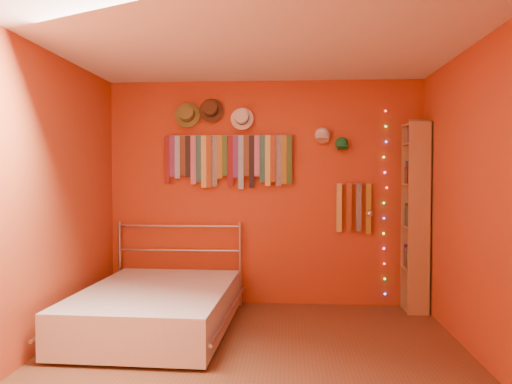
% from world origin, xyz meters
% --- Properties ---
extents(ground, '(3.50, 3.50, 0.00)m').
position_xyz_m(ground, '(0.00, 0.00, 0.00)').
color(ground, brown).
rests_on(ground, ground).
extents(back_wall, '(3.50, 0.02, 2.50)m').
position_xyz_m(back_wall, '(0.00, 1.75, 1.25)').
color(back_wall, '#9D3619').
rests_on(back_wall, ground).
extents(right_wall, '(0.02, 3.50, 2.50)m').
position_xyz_m(right_wall, '(1.75, 0.00, 1.25)').
color(right_wall, '#9D3619').
rests_on(right_wall, ground).
extents(left_wall, '(0.02, 3.50, 2.50)m').
position_xyz_m(left_wall, '(-1.75, 0.00, 1.25)').
color(left_wall, '#9D3619').
rests_on(left_wall, ground).
extents(ceiling, '(3.50, 3.50, 0.02)m').
position_xyz_m(ceiling, '(0.00, 0.00, 2.50)').
color(ceiling, white).
rests_on(ceiling, back_wall).
extents(tie_rack, '(1.45, 0.03, 0.60)m').
position_xyz_m(tie_rack, '(-0.40, 1.68, 1.64)').
color(tie_rack, '#A6A6AA').
rests_on(tie_rack, back_wall).
extents(small_tie_rack, '(0.40, 0.03, 0.56)m').
position_xyz_m(small_tie_rack, '(0.99, 1.69, 1.11)').
color(small_tie_rack, '#A6A6AA').
rests_on(small_tie_rack, back_wall).
extents(fedora_olive, '(0.29, 0.16, 0.29)m').
position_xyz_m(fedora_olive, '(-0.86, 1.65, 2.13)').
color(fedora_olive, olive).
rests_on(fedora_olive, back_wall).
extents(fedora_brown, '(0.27, 0.15, 0.27)m').
position_xyz_m(fedora_brown, '(-0.59, 1.66, 2.18)').
color(fedora_brown, '#492F1A').
rests_on(fedora_brown, back_wall).
extents(fedora_white, '(0.25, 0.14, 0.25)m').
position_xyz_m(fedora_white, '(-0.25, 1.66, 2.08)').
color(fedora_white, white).
rests_on(fedora_white, back_wall).
extents(cap_white, '(0.17, 0.22, 0.17)m').
position_xyz_m(cap_white, '(0.64, 1.70, 1.89)').
color(cap_white, silver).
rests_on(cap_white, back_wall).
extents(cap_green, '(0.16, 0.20, 0.16)m').
position_xyz_m(cap_green, '(0.85, 1.70, 1.79)').
color(cap_green, '#1A7537').
rests_on(cap_green, back_wall).
extents(fairy_lights, '(0.06, 0.02, 2.04)m').
position_xyz_m(fairy_lights, '(1.33, 1.71, 1.14)').
color(fairy_lights, '#FF3333').
rests_on(fairy_lights, back_wall).
extents(reading_lamp, '(0.07, 0.28, 0.08)m').
position_xyz_m(reading_lamp, '(1.13, 1.53, 1.04)').
color(reading_lamp, '#A6A6AA').
rests_on(reading_lamp, back_wall).
extents(bookshelf, '(0.25, 0.34, 2.00)m').
position_xyz_m(bookshelf, '(1.66, 1.53, 1.02)').
color(bookshelf, '#AF844F').
rests_on(bookshelf, ground).
extents(bed, '(1.46, 1.95, 0.93)m').
position_xyz_m(bed, '(-0.95, 0.68, 0.22)').
color(bed, '#A6A6AA').
rests_on(bed, ground).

